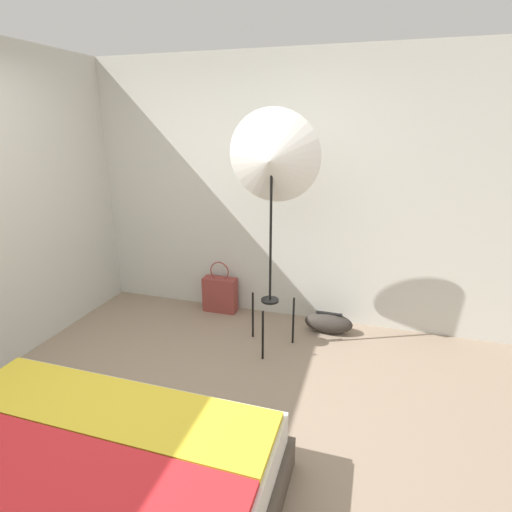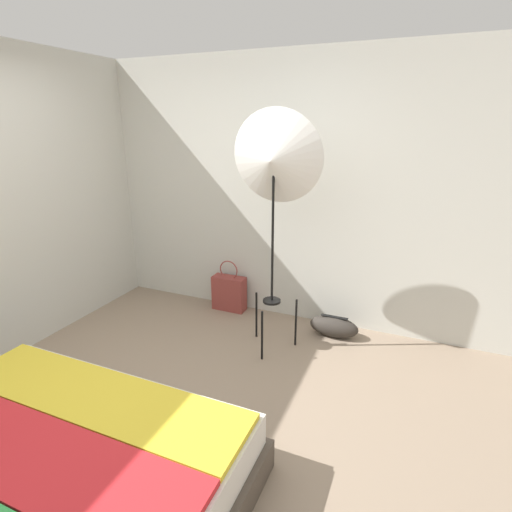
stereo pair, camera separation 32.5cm
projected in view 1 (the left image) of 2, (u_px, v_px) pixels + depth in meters
The scene contains 6 objects.
ground_plane at pixel (134, 452), 2.50m from camera, with size 14.00×14.00×0.00m, color gray.
wall_back at pixel (243, 191), 4.05m from camera, with size 8.00×0.05×2.60m.
wall_side_left at pixel (25, 204), 3.44m from camera, with size 0.05×8.00×2.60m.
photo_umbrella at pixel (272, 161), 3.17m from camera, with size 0.77×0.37×2.08m.
tote_bag at pixel (220, 294), 4.33m from camera, with size 0.36×0.15×0.57m.
duffel_bag at pixel (328, 323), 3.91m from camera, with size 0.47×0.20×0.21m.
Camera 1 is at (1.31, -1.67, 1.96)m, focal length 28.00 mm.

